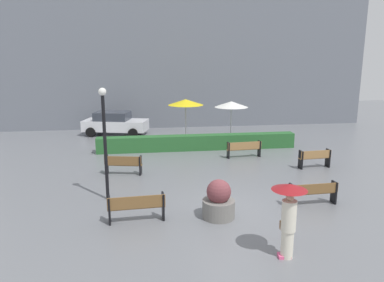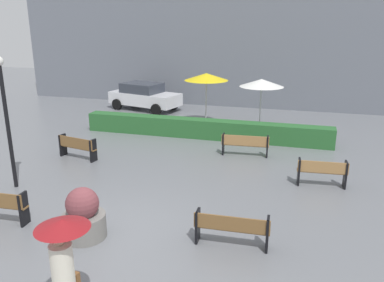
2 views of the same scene
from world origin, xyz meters
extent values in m
plane|color=slate|center=(0.00, 0.00, 0.00)|extent=(60.00, 60.00, 0.00)
cube|color=brown|center=(-3.95, 4.39, 0.43)|extent=(1.67, 0.58, 0.04)
cube|color=brown|center=(-3.98, 4.25, 0.66)|extent=(1.63, 0.38, 0.41)
cube|color=black|center=(-4.71, 4.52, 0.43)|extent=(0.13, 0.35, 0.86)
cube|color=black|center=(-3.21, 4.21, 0.43)|extent=(0.13, 0.35, 0.86)
cube|color=brown|center=(2.82, -0.06, 0.44)|extent=(1.76, 0.32, 0.04)
cube|color=brown|center=(2.83, -0.21, 0.63)|extent=(1.75, 0.11, 0.35)
cube|color=black|center=(2.01, -0.11, 0.40)|extent=(0.07, 0.35, 0.81)
cube|color=black|center=(3.64, -0.05, 0.40)|extent=(0.07, 0.35, 0.81)
cube|color=#9E7242|center=(2.15, 6.47, 0.43)|extent=(1.84, 0.36, 0.04)
cube|color=#9E7242|center=(2.16, 6.34, 0.64)|extent=(1.83, 0.18, 0.39)
cube|color=black|center=(1.30, 6.39, 0.42)|extent=(0.08, 0.33, 0.84)
cube|color=black|center=(3.00, 6.52, 0.42)|extent=(0.08, 0.33, 0.84)
cube|color=#9E7242|center=(4.94, 4.19, 0.48)|extent=(1.55, 0.39, 0.04)
cube|color=#9E7242|center=(4.95, 4.03, 0.68)|extent=(1.54, 0.16, 0.37)
cube|color=black|center=(4.23, 4.11, 0.43)|extent=(0.09, 0.37, 0.87)
cube|color=black|center=(5.65, 4.22, 0.43)|extent=(0.09, 0.37, 0.87)
cube|color=brown|center=(-3.34, -0.60, 0.47)|extent=(1.82, 0.35, 0.04)
cube|color=brown|center=(-3.33, -0.74, 0.69)|extent=(1.81, 0.14, 0.40)
cube|color=black|center=(-4.18, -0.67, 0.44)|extent=(0.08, 0.35, 0.89)
cube|color=black|center=(-2.49, -0.57, 0.44)|extent=(0.08, 0.35, 0.89)
cylinder|color=silver|center=(0.56, -3.35, 0.38)|extent=(0.32, 0.32, 0.76)
cube|color=#F2598C|center=(0.50, -3.34, 0.04)|extent=(0.35, 0.30, 0.08)
cylinder|color=silver|center=(0.56, -3.35, 1.17)|extent=(0.38, 0.38, 0.82)
sphere|color=tan|center=(0.56, -3.35, 1.68)|extent=(0.21, 0.21, 0.21)
cube|color=brown|center=(0.57, -3.13, 0.81)|extent=(0.29, 0.13, 0.22)
cylinder|color=black|center=(0.57, -3.25, 1.46)|extent=(0.02, 0.02, 0.90)
cone|color=maroon|center=(0.57, -3.25, 1.91)|extent=(0.91, 0.91, 0.16)
cylinder|color=slate|center=(-0.70, -0.68, 0.30)|extent=(1.06, 1.06, 0.60)
sphere|color=brown|center=(-0.70, -0.68, 0.89)|extent=(0.80, 0.80, 0.80)
cylinder|color=black|center=(-4.41, 1.43, 1.92)|extent=(0.12, 0.12, 3.83)
sphere|color=white|center=(-4.41, 1.43, 3.95)|extent=(0.28, 0.28, 0.28)
cylinder|color=silver|center=(-0.42, 10.46, 1.24)|extent=(0.06, 0.06, 2.47)
cone|color=yellow|center=(-0.42, 10.46, 2.47)|extent=(2.14, 2.14, 0.35)
cylinder|color=silver|center=(2.30, 9.99, 1.18)|extent=(0.06, 0.06, 2.36)
cone|color=white|center=(2.30, 9.99, 2.36)|extent=(2.02, 2.02, 0.35)
cube|color=#28602D|center=(0.00, 8.40, 0.42)|extent=(11.20, 0.70, 0.84)
cube|color=slate|center=(0.00, 16.00, 5.40)|extent=(28.00, 1.20, 10.80)
cube|color=silver|center=(-4.85, 13.24, 0.67)|extent=(4.50, 2.74, 0.70)
cube|color=#333842|center=(-5.04, 13.29, 1.29)|extent=(2.53, 2.11, 0.55)
cylinder|color=black|center=(-3.25, 13.73, 0.32)|extent=(0.67, 0.37, 0.64)
cylinder|color=black|center=(-3.69, 12.04, 0.32)|extent=(0.67, 0.37, 0.64)
cylinder|color=black|center=(-6.02, 14.44, 0.32)|extent=(0.67, 0.37, 0.64)
cylinder|color=black|center=(-6.45, 12.75, 0.32)|extent=(0.67, 0.37, 0.64)
camera|label=1|loc=(-3.08, -11.65, 5.09)|focal=34.43mm
camera|label=2|loc=(4.16, -8.15, 5.05)|focal=36.73mm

